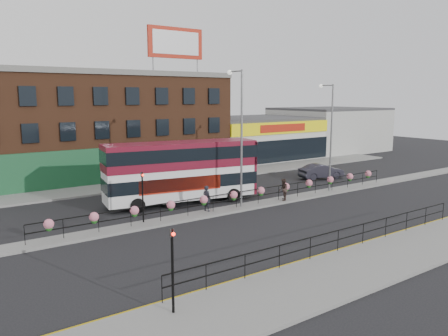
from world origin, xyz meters
TOP-DOWN VIEW (x-y plane):
  - ground at (0.00, 0.00)m, footprint 120.00×120.00m
  - south_pavement at (0.00, -12.00)m, footprint 60.00×4.00m
  - north_pavement at (0.00, 12.00)m, footprint 60.00×4.00m
  - median at (0.00, 0.00)m, footprint 60.00×1.60m
  - yellow_line_inner at (0.00, -9.70)m, footprint 60.00×0.10m
  - yellow_line_outer at (0.00, -9.88)m, footprint 60.00×0.10m
  - brick_building at (-4.00, 19.96)m, footprint 25.00×12.21m
  - supermarket at (16.00, 19.90)m, footprint 15.00×12.25m
  - warehouse_east at (30.75, 20.00)m, footprint 14.50×12.00m
  - billboard at (2.50, 14.99)m, footprint 6.00×0.29m
  - median_railing at (-0.00, 0.00)m, footprint 30.04×0.56m
  - south_railing at (-2.00, -10.10)m, footprint 20.04×0.05m
  - double_decker_bus at (-3.24, 3.84)m, footprint 11.75×4.47m
  - car at (12.79, 4.71)m, footprint 3.61×5.14m
  - pedestrian_a at (-3.27, 0.38)m, footprint 0.86×0.75m
  - pedestrian_b at (3.17, -0.32)m, footprint 1.45×1.45m
  - lamp_column_west at (-0.55, 0.29)m, footprint 0.35×1.70m
  - lamp_column_east at (8.67, 0.25)m, footprint 0.32×1.55m
  - traffic_light_south at (-12.00, -11.01)m, footprint 0.15×0.28m
  - traffic_light_median at (-8.00, 0.39)m, footprint 0.15×0.28m

SIDE VIEW (x-z plane):
  - ground at x=0.00m, z-range 0.00..0.00m
  - yellow_line_inner at x=0.00m, z-range 0.00..0.01m
  - yellow_line_outer at x=0.00m, z-range 0.00..0.01m
  - south_pavement at x=0.00m, z-range 0.00..0.15m
  - north_pavement at x=0.00m, z-range 0.00..0.15m
  - median at x=0.00m, z-range 0.00..0.15m
  - car at x=12.79m, z-range 0.00..1.46m
  - south_railing at x=-2.00m, z-range 0.40..1.52m
  - pedestrian_b at x=3.17m, z-range 0.15..1.83m
  - median_railing at x=0.00m, z-range 0.43..1.66m
  - pedestrian_a at x=-3.27m, z-range 0.15..1.94m
  - traffic_light_south at x=-12.00m, z-range 0.64..4.29m
  - traffic_light_median at x=-8.00m, z-range 0.64..4.29m
  - supermarket at x=16.00m, z-range 0.00..5.30m
  - double_decker_bus at x=-3.24m, z-range 0.53..5.17m
  - warehouse_east at x=30.75m, z-range 0.00..6.30m
  - brick_building at x=-4.00m, z-range -0.02..10.28m
  - lamp_column_east at x=8.67m, z-range 0.97..9.80m
  - lamp_column_west at x=-0.55m, z-range 1.05..10.73m
  - billboard at x=2.50m, z-range 10.98..15.38m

